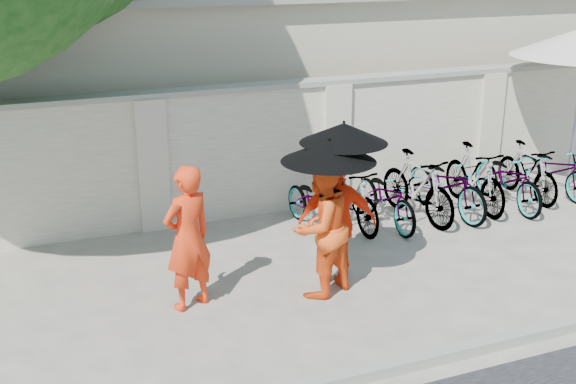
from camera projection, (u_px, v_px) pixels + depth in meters
name	position (u px, v px, depth m)	size (l,w,h in m)	color
ground	(295.00, 305.00, 8.64)	(80.00, 80.00, 0.00)	#ADA08E
kerb	(360.00, 375.00, 7.13)	(40.00, 0.16, 0.12)	gray
compound_wall	(276.00, 150.00, 11.47)	(20.00, 0.30, 2.00)	silver
building_behind	(254.00, 72.00, 14.97)	(14.00, 6.00, 3.20)	#B6B096
monk_left	(188.00, 238.00, 8.34)	(0.64, 0.42, 1.75)	#F73712
monk_center	(321.00, 227.00, 8.67)	(0.85, 0.66, 1.75)	#FF5717
parasol_center	(329.00, 151.00, 8.30)	(1.12, 1.12, 0.98)	black
monk_right	(337.00, 222.00, 8.94)	(0.97, 0.40, 1.65)	#FF300C
parasol_right	(344.00, 133.00, 8.51)	(1.06, 1.06, 1.17)	black
bike_0	(315.00, 204.00, 10.77)	(0.57, 1.63, 0.86)	#9292A9
bike_1	(351.00, 196.00, 10.88)	(0.47, 1.65, 0.99)	#9292A9
bike_2	(387.00, 197.00, 11.00)	(0.59, 1.70, 0.89)	#9292A9
bike_3	(417.00, 187.00, 11.20)	(0.50, 1.77, 1.07)	#9292A9
bike_4	(447.00, 184.00, 11.43)	(0.66, 1.88, 0.99)	#9292A9
bike_5	(475.00, 178.00, 11.67)	(0.49, 1.74, 1.05)	#9292A9
bike_6	(508.00, 179.00, 11.76)	(0.62, 1.79, 0.94)	#9292A9
bike_7	(527.00, 172.00, 12.15)	(0.45, 1.58, 0.95)	#9292A9
bike_8	(554.00, 170.00, 12.34)	(0.59, 1.70, 0.89)	#9292A9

